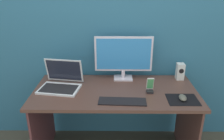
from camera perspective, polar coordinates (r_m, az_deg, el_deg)
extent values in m
cube|color=#2D6988|center=(2.22, 0.83, 12.00)|extent=(6.00, 0.04, 2.50)
cube|color=brown|center=(2.02, 0.78, -5.40)|extent=(1.44, 0.67, 0.03)
cube|color=brown|center=(2.31, -16.85, -13.02)|extent=(0.02, 0.63, 0.69)
cube|color=brown|center=(2.32, 18.28, -13.11)|extent=(0.02, 0.63, 0.69)
cube|color=silver|center=(2.24, 2.80, -2.00)|extent=(0.18, 0.14, 0.01)
cylinder|color=silver|center=(2.22, 2.82, -1.00)|extent=(0.04, 0.04, 0.07)
cube|color=silver|center=(2.15, 2.92, 4.03)|extent=(0.55, 0.02, 0.34)
cube|color=#338CD8|center=(2.14, 2.93, 3.95)|extent=(0.51, 0.00, 0.30)
cube|color=silver|center=(2.30, 16.73, -0.35)|extent=(0.07, 0.08, 0.16)
cylinder|color=black|center=(2.25, 17.05, -0.28)|extent=(0.05, 0.00, 0.05)
cube|color=white|center=(2.07, -13.07, -4.63)|extent=(0.38, 0.29, 0.02)
cube|color=black|center=(2.06, -13.21, -4.54)|extent=(0.34, 0.23, 0.00)
cube|color=white|center=(2.14, -11.95, -0.08)|extent=(0.35, 0.11, 0.23)
cube|color=#1E2333|center=(2.14, -12.00, -0.10)|extent=(0.32, 0.09, 0.20)
cube|color=black|center=(1.83, 2.60, -7.88)|extent=(0.39, 0.14, 0.01)
cube|color=black|center=(1.95, 17.30, -7.12)|extent=(0.25, 0.20, 0.00)
ellipsoid|color=#57574A|center=(1.94, 17.34, -6.66)|extent=(0.07, 0.10, 0.04)
cube|color=black|center=(1.99, 9.51, -5.39)|extent=(0.06, 0.05, 0.02)
cube|color=white|center=(1.98, 9.57, -3.43)|extent=(0.06, 0.04, 0.12)
cube|color=#4CB266|center=(1.97, 9.59, -3.46)|extent=(0.05, 0.03, 0.10)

